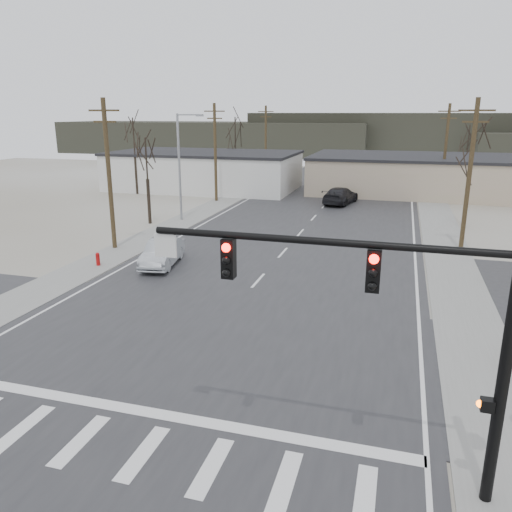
{
  "coord_description": "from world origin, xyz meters",
  "views": [
    {
      "loc": [
        7.25,
        -17.35,
        9.07
      ],
      "look_at": [
        0.98,
        4.2,
        2.6
      ],
      "focal_mm": 35.0,
      "sensor_mm": 36.0,
      "label": 1
    }
  ],
  "objects_px": {
    "traffic_signal_mast": "(420,313)",
    "car_far_b": "(354,175)",
    "fire_hydrant": "(98,259)",
    "car_far_a": "(340,195)",
    "sedan_crossing": "(162,253)"
  },
  "relations": [
    {
      "from": "fire_hydrant",
      "to": "sedan_crossing",
      "type": "xyz_separation_m",
      "value": [
        3.75,
        1.21,
        0.37
      ]
    },
    {
      "from": "traffic_signal_mast",
      "to": "car_far_b",
      "type": "bearing_deg",
      "value": 96.73
    },
    {
      "from": "car_far_b",
      "to": "fire_hydrant",
      "type": "bearing_deg",
      "value": -89.96
    },
    {
      "from": "sedan_crossing",
      "to": "car_far_a",
      "type": "bearing_deg",
      "value": 62.43
    },
    {
      "from": "car_far_a",
      "to": "sedan_crossing",
      "type": "bearing_deg",
      "value": 83.51
    },
    {
      "from": "sedan_crossing",
      "to": "car_far_b",
      "type": "distance_m",
      "value": 45.28
    },
    {
      "from": "sedan_crossing",
      "to": "car_far_a",
      "type": "distance_m",
      "value": 25.82
    },
    {
      "from": "car_far_a",
      "to": "car_far_b",
      "type": "height_order",
      "value": "car_far_a"
    },
    {
      "from": "fire_hydrant",
      "to": "car_far_a",
      "type": "xyz_separation_m",
      "value": [
        11.58,
        25.81,
        0.44
      ]
    },
    {
      "from": "sedan_crossing",
      "to": "car_far_a",
      "type": "height_order",
      "value": "car_far_a"
    },
    {
      "from": "sedan_crossing",
      "to": "fire_hydrant",
      "type": "bearing_deg",
      "value": -172.07
    },
    {
      "from": "fire_hydrant",
      "to": "car_far_a",
      "type": "distance_m",
      "value": 28.29
    },
    {
      "from": "fire_hydrant",
      "to": "sedan_crossing",
      "type": "height_order",
      "value": "sedan_crossing"
    },
    {
      "from": "sedan_crossing",
      "to": "traffic_signal_mast",
      "type": "bearing_deg",
      "value": -56.96
    },
    {
      "from": "fire_hydrant",
      "to": "car_far_a",
      "type": "height_order",
      "value": "car_far_a"
    }
  ]
}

